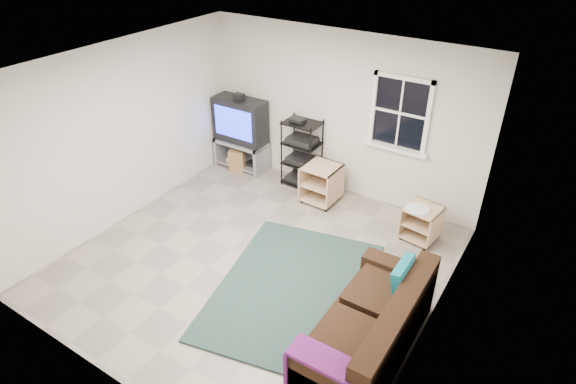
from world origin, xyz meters
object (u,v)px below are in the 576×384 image
Objects in this scene: av_rack at (302,157)px; sofa at (370,329)px; side_table_right at (422,220)px; tv_unit at (241,128)px; side_table_left at (323,181)px.

av_rack is 0.62× the size of sofa.
side_table_right is 2.26m from sofa.
side_table_right is at bearing 95.60° from sofa.
av_rack is at bearing 132.93° from sofa.
tv_unit is at bearing -178.89° from av_rack.
side_table_right is (2.22, -0.38, -0.21)m from av_rack.
side_table_left is at bearing -7.04° from tv_unit.
tv_unit is 0.72× the size of sofa.
av_rack reaches higher than side_table_right.
tv_unit is 1.17× the size of av_rack.
tv_unit is 1.83m from side_table_left.
sofa is (3.67, -2.60, -0.45)m from tv_unit.
tv_unit is at bearing 172.96° from side_table_left.
av_rack reaches higher than sofa.
av_rack is 1.86× the size of side_table_left.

